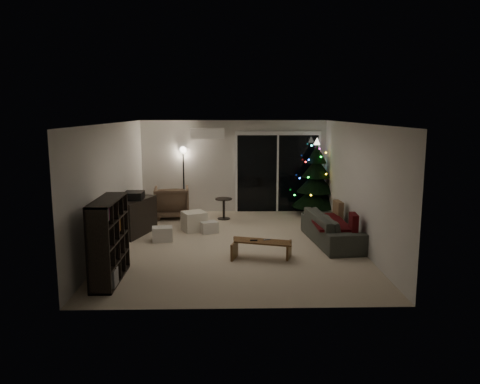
% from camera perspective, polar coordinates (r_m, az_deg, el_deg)
% --- Properties ---
extents(room, '(6.50, 7.51, 2.60)m').
position_cam_1_polar(room, '(11.08, 1.69, 0.88)').
color(room, beige).
rests_on(room, ground).
extents(bookshelf, '(0.82, 1.38, 1.35)m').
position_cam_1_polar(bookshelf, '(7.94, -16.85, -5.64)').
color(bookshelf, black).
rests_on(bookshelf, floor).
extents(media_cabinet, '(0.83, 1.36, 0.80)m').
position_cam_1_polar(media_cabinet, '(10.76, -12.70, -2.96)').
color(media_cabinet, black).
rests_on(media_cabinet, floor).
extents(stereo, '(0.41, 0.48, 0.17)m').
position_cam_1_polar(stereo, '(10.66, -12.80, -0.42)').
color(stereo, black).
rests_on(stereo, media_cabinet).
extents(armchair, '(0.96, 0.98, 0.82)m').
position_cam_1_polar(armchair, '(12.25, -8.32, -1.24)').
color(armchair, brown).
rests_on(armchair, floor).
extents(ottoman, '(0.65, 0.65, 0.45)m').
position_cam_1_polar(ottoman, '(10.89, -5.63, -3.57)').
color(ottoman, white).
rests_on(ottoman, floor).
extents(cardboard_box_a, '(0.47, 0.38, 0.30)m').
position_cam_1_polar(cardboard_box_a, '(10.15, -9.44, -5.07)').
color(cardboard_box_a, beige).
rests_on(cardboard_box_a, floor).
extents(cardboard_box_b, '(0.45, 0.41, 0.26)m').
position_cam_1_polar(cardboard_box_b, '(10.69, -3.82, -4.31)').
color(cardboard_box_b, beige).
rests_on(cardboard_box_b, floor).
extents(side_table, '(0.44, 0.44, 0.54)m').
position_cam_1_polar(side_table, '(12.00, -1.99, -2.05)').
color(side_table, black).
rests_on(side_table, floor).
extents(floor_lamp, '(0.28, 0.28, 1.73)m').
position_cam_1_polar(floor_lamp, '(12.89, -6.87, 1.40)').
color(floor_lamp, black).
rests_on(floor_lamp, floor).
extents(sofa, '(1.04, 2.20, 0.62)m').
position_cam_1_polar(sofa, '(10.03, 11.27, -4.36)').
color(sofa, black).
rests_on(sofa, floor).
extents(sofa_throw, '(0.66, 1.53, 0.05)m').
position_cam_1_polar(sofa_throw, '(9.98, 10.74, -3.60)').
color(sofa_throw, '#3C0A0A').
rests_on(sofa_throw, sofa).
extents(cushion_a, '(0.16, 0.42, 0.41)m').
position_cam_1_polar(cushion_a, '(10.65, 11.87, -2.17)').
color(cushion_a, olive).
rests_on(cushion_a, sofa).
extents(cushion_b, '(0.15, 0.42, 0.41)m').
position_cam_1_polar(cushion_b, '(9.42, 13.67, -3.80)').
color(cushion_b, '#3C0A0A').
rests_on(cushion_b, sofa).
extents(coffee_table, '(1.15, 0.68, 0.34)m').
position_cam_1_polar(coffee_table, '(8.85, 2.66, -7.03)').
color(coffee_table, brown).
rests_on(coffee_table, floor).
extents(remote_a, '(0.14, 0.04, 0.02)m').
position_cam_1_polar(remote_a, '(8.79, 1.69, -5.91)').
color(remote_a, black).
rests_on(remote_a, coffee_table).
extents(remote_b, '(0.13, 0.08, 0.02)m').
position_cam_1_polar(remote_b, '(8.85, 3.29, -5.80)').
color(remote_b, slate).
rests_on(remote_b, coffee_table).
extents(christmas_tree, '(1.64, 1.64, 2.05)m').
position_cam_1_polar(christmas_tree, '(12.54, 9.27, 1.84)').
color(christmas_tree, black).
rests_on(christmas_tree, floor).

